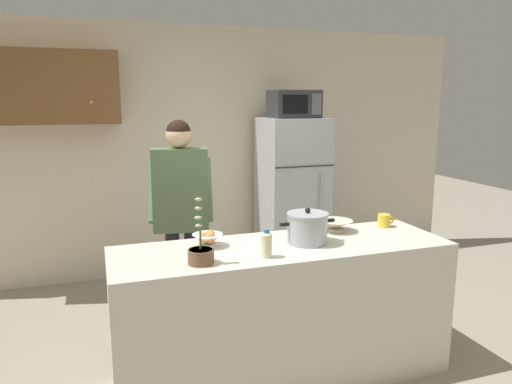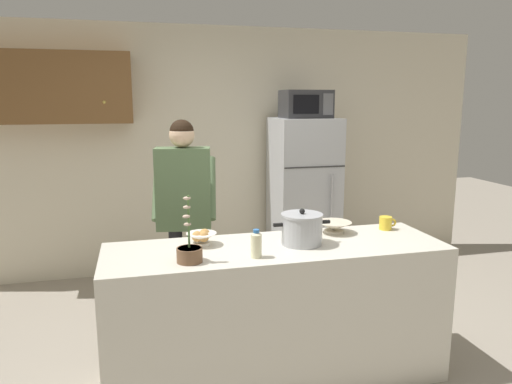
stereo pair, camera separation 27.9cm
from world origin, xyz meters
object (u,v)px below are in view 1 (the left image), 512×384
object	(u,v)px
refrigerator	(292,197)
bottle_near_edge	(267,244)
cooking_pot	(307,228)
empty_bowl	(335,225)
bread_bowl	(208,239)
microwave	(294,104)
person_near_pot	(181,200)
potted_orchid	(201,253)
coffee_mug	(384,220)

from	to	relation	value
refrigerator	bottle_near_edge	distance (m)	2.29
cooking_pot	empty_bowl	bearing A→B (deg)	32.19
bread_bowl	microwave	bearing A→B (deg)	52.31
microwave	cooking_pot	xyz separation A→B (m)	(-0.67, -1.83, -0.78)
person_near_pot	empty_bowl	distance (m)	1.23
refrigerator	potted_orchid	bearing A→B (deg)	-125.08
cooking_pot	person_near_pot	bearing A→B (deg)	125.41
bread_bowl	potted_orchid	distance (m)	0.33
microwave	empty_bowl	world-z (taller)	microwave
bread_bowl	potted_orchid	bearing A→B (deg)	-110.00
refrigerator	empty_bowl	bearing A→B (deg)	-102.41
empty_bowl	potted_orchid	size ratio (longest dim) A/B	0.63
person_near_pot	potted_orchid	xyz separation A→B (m)	(-0.08, -1.11, -0.08)
coffee_mug	potted_orchid	bearing A→B (deg)	-166.07
bottle_near_edge	microwave	bearing A→B (deg)	63.02
bottle_near_edge	bread_bowl	bearing A→B (deg)	131.12
potted_orchid	bread_bowl	bearing A→B (deg)	70.00
bread_bowl	bottle_near_edge	bearing A→B (deg)	-48.88
cooking_pot	bread_bowl	bearing A→B (deg)	168.08
potted_orchid	refrigerator	bearing A→B (deg)	54.92
refrigerator	bottle_near_edge	xyz separation A→B (m)	(-1.03, -2.04, 0.17)
person_near_pot	potted_orchid	world-z (taller)	person_near_pot
empty_bowl	bread_bowl	bearing A→B (deg)	-176.26
potted_orchid	coffee_mug	bearing A→B (deg)	13.93
cooking_pot	potted_orchid	world-z (taller)	potted_orchid
coffee_mug	bottle_near_edge	world-z (taller)	bottle_near_edge
coffee_mug	bottle_near_edge	size ratio (longest dim) A/B	0.76
cooking_pot	potted_orchid	distance (m)	0.77
microwave	bread_bowl	world-z (taller)	microwave
potted_orchid	empty_bowl	bearing A→B (deg)	19.23
person_near_pot	bread_bowl	size ratio (longest dim) A/B	8.59
refrigerator	coffee_mug	distance (m)	1.67
cooking_pot	coffee_mug	size ratio (longest dim) A/B	2.93
person_near_pot	bottle_near_edge	size ratio (longest dim) A/B	9.84
person_near_pot	empty_bowl	world-z (taller)	person_near_pot
empty_bowl	potted_orchid	bearing A→B (deg)	-160.77
microwave	refrigerator	bearing A→B (deg)	90.07
potted_orchid	bottle_near_edge	bearing A→B (deg)	-2.32
cooking_pot	bottle_near_edge	xyz separation A→B (m)	(-0.35, -0.19, -0.02)
person_near_pot	cooking_pot	xyz separation A→B (m)	(0.67, -0.94, -0.04)
coffee_mug	bread_bowl	size ratio (longest dim) A/B	0.66
cooking_pot	potted_orchid	xyz separation A→B (m)	(-0.75, -0.17, -0.04)
coffee_mug	empty_bowl	xyz separation A→B (m)	(-0.40, 0.01, -0.00)
cooking_pot	empty_bowl	xyz separation A→B (m)	(0.31, 0.20, -0.06)
potted_orchid	cooking_pot	bearing A→B (deg)	13.06
bread_bowl	bottle_near_edge	distance (m)	0.43
microwave	bread_bowl	xyz separation A→B (m)	(-1.31, -1.69, -0.83)
person_near_pot	coffee_mug	xyz separation A→B (m)	(1.38, -0.75, -0.10)
microwave	potted_orchid	xyz separation A→B (m)	(-1.42, -2.00, -0.82)
coffee_mug	bread_bowl	xyz separation A→B (m)	(-1.34, -0.05, 0.00)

